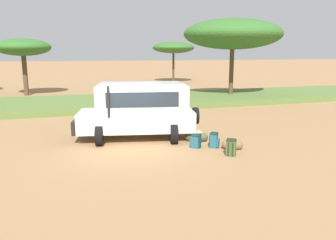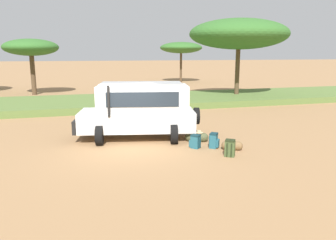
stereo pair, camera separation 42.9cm
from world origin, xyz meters
The scene contains 11 objects.
ground_plane centered at (0.00, 0.00, 0.00)m, with size 320.00×320.00×0.00m, color #9E754C.
grass_bank centered at (0.00, 11.17, 0.22)m, with size 120.00×7.00×0.44m.
safari_vehicle centered at (0.73, 1.30, 1.29)m, with size 5.48×3.38×2.44m.
backpack_beside_front_wheel centered at (3.35, -2.14, 0.31)m, with size 0.44×0.45×0.63m.
backpack_cluster_center centered at (2.53, -0.78, 0.26)m, with size 0.47×0.48×0.54m.
backpack_near_rear_wheel centered at (3.24, -0.96, 0.29)m, with size 0.47×0.47×0.60m.
duffel_bag_low_black_case centered at (2.93, 0.12, 0.19)m, with size 0.94×0.63×0.48m.
duffel_bag_soft_canvas centered at (3.81, -1.42, 0.17)m, with size 0.77×0.55×0.44m.
acacia_tree_left_mid centered at (-5.41, 19.25, 4.16)m, with size 4.74×4.77×4.94m.
acacia_tree_centre_back centered at (10.69, 11.40, 5.14)m, with size 7.82×7.34×6.34m.
acacia_tree_right_mid centered at (11.49, 28.20, 4.37)m, with size 5.37×5.39×5.10m.
Camera 1 is at (-2.36, -12.33, 3.66)m, focal length 35.00 mm.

